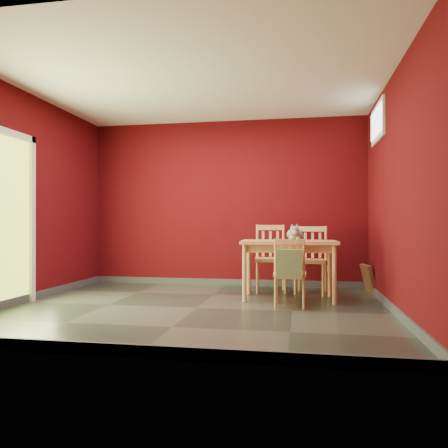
% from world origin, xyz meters
% --- Properties ---
extents(ground, '(4.50, 4.50, 0.00)m').
position_xyz_m(ground, '(0.00, 0.00, 0.00)').
color(ground, '#2D342D').
rests_on(ground, ground).
extents(room_shell, '(4.50, 4.50, 4.50)m').
position_xyz_m(room_shell, '(0.00, 0.00, 0.05)').
color(room_shell, '#4B070C').
rests_on(room_shell, ground).
extents(doorway, '(0.06, 1.01, 2.13)m').
position_xyz_m(doorway, '(-2.23, -0.40, 1.12)').
color(doorway, '#B7D838').
rests_on(doorway, ground).
extents(window, '(0.05, 0.90, 0.50)m').
position_xyz_m(window, '(2.23, 1.00, 2.35)').
color(window, white).
rests_on(window, room_shell).
extents(outlet_plate, '(0.08, 0.02, 0.12)m').
position_xyz_m(outlet_plate, '(1.60, 1.99, 0.30)').
color(outlet_plate, silver).
rests_on(outlet_plate, room_shell).
extents(dining_table, '(1.27, 0.77, 0.78)m').
position_xyz_m(dining_table, '(1.06, 0.81, 0.68)').
color(dining_table, tan).
rests_on(dining_table, ground).
extents(table_runner, '(0.37, 0.74, 0.37)m').
position_xyz_m(table_runner, '(1.06, 0.68, 0.72)').
color(table_runner, olive).
rests_on(table_runner, dining_table).
extents(chair_far_left, '(0.51, 0.51, 0.99)m').
position_xyz_m(chair_far_left, '(0.78, 1.47, 0.51)').
color(chair_far_left, tan).
rests_on(chair_far_left, ground).
extents(chair_far_right, '(0.52, 0.52, 0.97)m').
position_xyz_m(chair_far_right, '(1.37, 1.42, 0.50)').
color(chair_far_right, tan).
rests_on(chair_far_right, ground).
extents(chair_near, '(0.39, 0.39, 0.83)m').
position_xyz_m(chair_near, '(1.09, 0.25, 0.42)').
color(chair_near, tan).
rests_on(chair_near, ground).
extents(tote_bag, '(0.29, 0.18, 0.41)m').
position_xyz_m(tote_bag, '(1.09, 0.04, 0.53)').
color(tote_bag, '#7A935E').
rests_on(tote_bag, chair_near).
extents(cat, '(0.31, 0.49, 0.23)m').
position_xyz_m(cat, '(1.14, 0.86, 0.89)').
color(cat, slate).
rests_on(cat, table_runner).
extents(picture_frame, '(0.20, 0.42, 0.41)m').
position_xyz_m(picture_frame, '(2.19, 1.57, 0.20)').
color(picture_frame, brown).
rests_on(picture_frame, ground).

